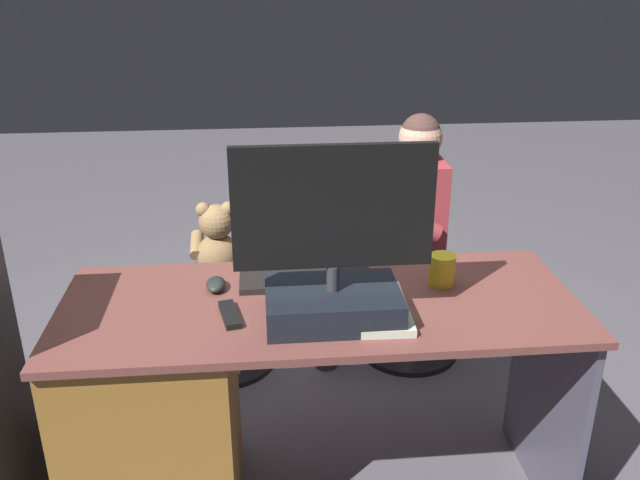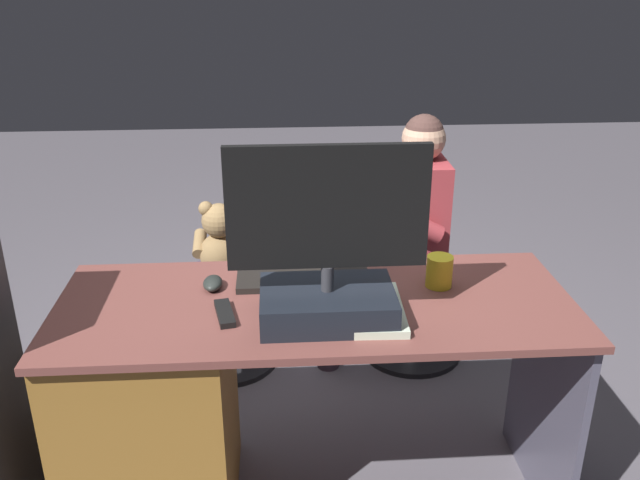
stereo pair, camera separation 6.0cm
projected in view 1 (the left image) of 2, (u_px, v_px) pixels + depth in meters
name	position (u px, v px, depth m)	size (l,w,h in m)	color
ground_plane	(310.00, 417.00, 2.70)	(10.00, 10.00, 0.00)	#545058
desk	(188.00, 406.00, 2.11)	(1.55, 0.62, 0.75)	brown
monitor	(333.00, 269.00, 1.86)	(0.55, 0.26, 0.51)	black
keyboard	(306.00, 280.00, 2.12)	(0.42, 0.14, 0.02)	black
computer_mouse	(216.00, 284.00, 2.07)	(0.06, 0.10, 0.04)	#242926
cup	(442.00, 270.00, 2.09)	(0.08, 0.08, 0.10)	yellow
tv_remote	(230.00, 315.00, 1.92)	(0.04, 0.15, 0.02)	black
notebook_binder	(370.00, 309.00, 1.94)	(0.22, 0.30, 0.02)	silver
office_chair_teddy	(222.00, 312.00, 2.97)	(0.46, 0.46, 0.43)	black
teddy_bear	(218.00, 243.00, 2.86)	(0.24, 0.24, 0.34)	olive
visitor_chair	(411.00, 302.00, 3.06)	(0.46, 0.46, 0.43)	black
person	(395.00, 222.00, 2.90)	(0.55, 0.48, 1.12)	#993238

